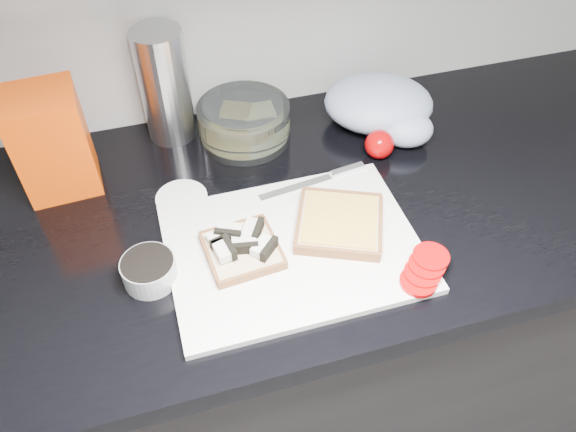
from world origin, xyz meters
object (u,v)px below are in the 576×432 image
object	(u,v)px
glass_bowl	(244,122)
steel_canister	(165,86)
bread_bag	(52,142)
cutting_board	(293,248)

from	to	relation	value
glass_bowl	steel_canister	bearing A→B (deg)	158.48
glass_bowl	steel_canister	size ratio (longest dim) A/B	0.81
bread_bag	steel_canister	size ratio (longest dim) A/B	0.85
steel_canister	cutting_board	bearing A→B (deg)	-68.62
cutting_board	glass_bowl	world-z (taller)	glass_bowl
cutting_board	bread_bag	distance (m)	0.45
glass_bowl	bread_bag	distance (m)	0.35
bread_bag	cutting_board	bearing A→B (deg)	-41.45
glass_bowl	steel_canister	world-z (taller)	steel_canister
bread_bag	steel_canister	xyz separation A→B (m)	(0.21, 0.09, 0.02)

